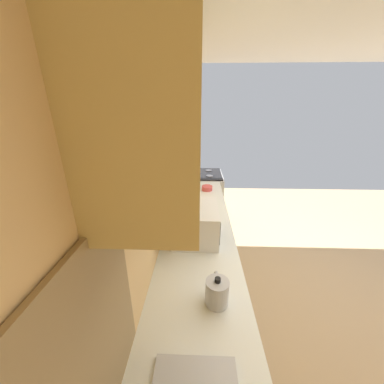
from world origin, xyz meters
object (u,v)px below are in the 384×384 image
object	(u,v)px
oven_range	(201,199)
microwave	(196,222)
kettle	(217,292)
bowl	(207,188)

from	to	relation	value
oven_range	microwave	xyz separation A→B (m)	(-1.80, 0.06, 0.57)
oven_range	microwave	size ratio (longest dim) A/B	2.37
oven_range	kettle	size ratio (longest dim) A/B	6.06
bowl	kettle	xyz separation A→B (m)	(-1.76, 0.00, 0.04)
oven_range	bowl	size ratio (longest dim) A/B	7.66
oven_range	kettle	bearing A→B (deg)	-178.39
microwave	kettle	size ratio (longest dim) A/B	2.56
microwave	bowl	world-z (taller)	microwave
bowl	kettle	distance (m)	1.76
oven_range	bowl	xyz separation A→B (m)	(-0.70, -0.07, 0.46)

